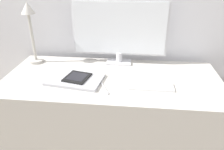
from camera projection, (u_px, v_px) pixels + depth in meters
desk at (112, 122)px, 1.57m from camera, size 1.39×0.63×0.73m
monitor at (120, 30)px, 1.51m from camera, size 0.67×0.11×0.45m
keyboard at (151, 86)px, 1.29m from camera, size 0.26×0.10×0.01m
laptop at (75, 79)px, 1.37m from camera, size 0.36×0.27×0.02m
ereader at (77, 77)px, 1.36m from camera, size 0.17×0.18×0.01m
desk_lamp at (30, 24)px, 1.50m from camera, size 0.10×0.10×0.43m
pen at (105, 88)px, 1.28m from camera, size 0.07×0.13×0.01m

